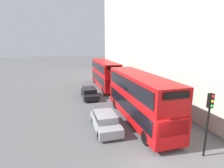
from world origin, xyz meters
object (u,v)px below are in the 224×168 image
Objects in this scene: bus_leading at (139,96)px; car_hatchback at (89,93)px; car_dark_sedan at (105,121)px; bus_second_in_queue at (105,73)px; traffic_light at (209,112)px.

bus_leading reaches higher than car_hatchback.
car_dark_sedan is (-3.40, -0.85, -1.69)m from bus_leading.
bus_second_in_queue is at bearing 90.00° from bus_leading.
traffic_light is at bearing -69.94° from car_hatchback.
car_dark_sedan is 7.79m from traffic_light.
bus_second_in_queue is at bearing 76.75° from car_dark_sedan.
bus_second_in_queue is at bearing 95.42° from traffic_light.
traffic_light is (5.27, -14.43, 2.30)m from car_hatchback.
bus_second_in_queue is 14.92m from car_dark_sedan.
car_hatchback is (-0.00, 9.16, -0.03)m from car_dark_sedan.
bus_leading is at bearing -90.00° from bus_second_in_queue.
bus_leading is 6.42m from traffic_light.
car_hatchback is (-3.40, -5.28, -1.67)m from bus_second_in_queue.
bus_leading is at bearing -67.77° from car_hatchback.
car_dark_sedan is at bearing -103.25° from bus_second_in_queue.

